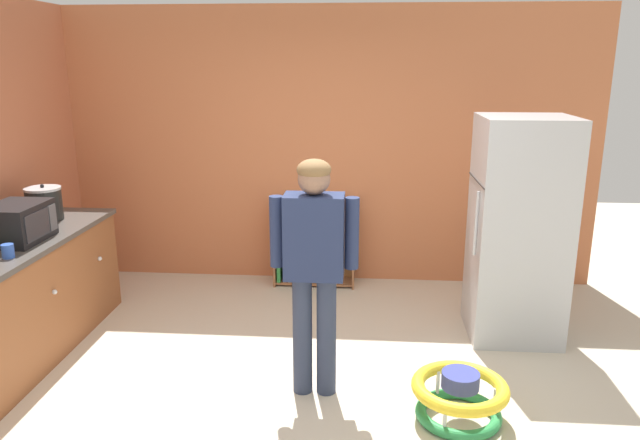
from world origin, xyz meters
name	(u,v)px	position (x,y,z in m)	size (l,w,h in m)	color
ground_plane	(308,398)	(0.00, 0.00, 0.00)	(12.00, 12.00, 0.00)	beige
back_wall	(331,148)	(0.00, 2.33, 1.35)	(5.20, 0.06, 2.70)	#C87046
kitchen_counter	(15,304)	(-2.20, 0.35, 0.45)	(0.65, 2.31, 0.90)	brown
refrigerator	(518,230)	(1.57, 1.12, 0.89)	(0.73, 0.68, 1.78)	#B7BABF
bookshelf	(310,248)	(-0.19, 2.14, 0.36)	(0.80, 0.28, 0.85)	#99603D
standing_person	(314,257)	(0.03, 0.09, 0.97)	(0.57, 0.22, 1.60)	#2F3850
baby_walker	(459,396)	(0.97, -0.16, 0.16)	(0.60, 0.60, 0.32)	#2D914D
microwave	(17,223)	(-2.18, 0.48, 1.04)	(0.37, 0.48, 0.28)	black
crock_pot	(44,204)	(-2.30, 1.08, 1.04)	(0.29, 0.29, 0.30)	black
blue_cup	(8,251)	(-2.03, 0.10, 0.95)	(0.08, 0.08, 0.10)	blue
red_cup	(45,222)	(-2.17, 0.84, 0.95)	(0.08, 0.08, 0.10)	red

